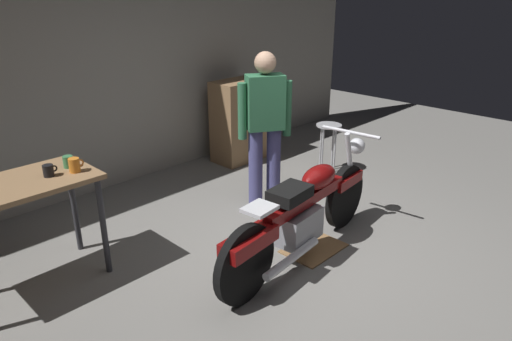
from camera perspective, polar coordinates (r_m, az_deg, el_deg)
ground_plane at (r=4.30m, az=7.03°, el=-10.42°), size 12.00×12.00×0.00m
back_wall at (r=5.81m, az=-15.28°, el=13.83°), size 8.00×0.12×3.10m
workbench at (r=3.95m, az=-28.02°, el=-3.17°), size 1.30×0.64×0.90m
motorcycle at (r=4.08m, az=5.83°, el=-5.03°), size 2.19×0.63×1.00m
person_standing at (r=4.87m, az=1.09°, el=5.62°), size 0.50×0.39×1.67m
shop_stool at (r=6.00m, az=8.82°, el=4.25°), size 0.32×0.32×0.64m
wooden_dresser at (r=6.41m, az=-1.76°, el=6.13°), size 0.80×0.47×1.10m
drip_tray at (r=4.42m, az=7.07°, el=-9.39°), size 0.56×0.40×0.01m
mug_green_speckled at (r=4.07m, az=-21.89°, el=1.02°), size 0.11×0.08×0.10m
mug_orange_travel at (r=3.95m, az=-21.23°, el=0.62°), size 0.12×0.09×0.11m
mug_black_matte at (r=3.94m, az=-23.96°, el=-0.00°), size 0.11×0.08×0.09m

